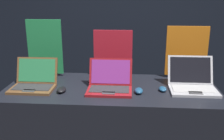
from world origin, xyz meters
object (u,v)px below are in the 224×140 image
at_px(mouse_middle, 139,91).
at_px(promo_stand_back, 186,54).
at_px(laptop_front, 34,81).
at_px(mouse_front, 62,90).
at_px(laptop_middle, 110,83).
at_px(laptop_back, 192,82).
at_px(mouse_back, 163,89).
at_px(promo_stand_front, 45,49).
at_px(promo_stand_middle, 113,55).

height_order(mouse_middle, promo_stand_back, promo_stand_back).
relative_size(laptop_front, mouse_front, 2.99).
bearing_deg(laptop_middle, promo_stand_back, 29.11).
distance_m(mouse_front, laptop_middle, 0.39).
distance_m(laptop_back, mouse_back, 0.25).
bearing_deg(promo_stand_back, mouse_back, -123.73).
xyz_separation_m(promo_stand_front, promo_stand_back, (1.29, 0.04, -0.03)).
bearing_deg(laptop_back, promo_stand_back, 90.00).
bearing_deg(laptop_front, promo_stand_middle, 30.22).
xyz_separation_m(mouse_middle, promo_stand_back, (0.43, 0.42, 0.21)).
bearing_deg(mouse_middle, laptop_back, 15.71).
relative_size(promo_stand_front, laptop_middle, 1.48).
bearing_deg(laptop_back, laptop_front, -177.06).
xyz_separation_m(laptop_middle, promo_stand_middle, (-0.00, 0.37, 0.15)).
xyz_separation_m(mouse_middle, promo_stand_middle, (-0.23, 0.42, 0.19)).
bearing_deg(mouse_front, mouse_back, 5.86).
distance_m(mouse_back, promo_stand_back, 0.48).
relative_size(laptop_middle, laptop_back, 0.96).
bearing_deg(promo_stand_middle, promo_stand_back, 0.39).
height_order(laptop_front, promo_stand_back, promo_stand_back).
bearing_deg(promo_stand_front, promo_stand_middle, 2.81).
relative_size(mouse_middle, mouse_back, 1.09).
relative_size(laptop_front, promo_stand_middle, 0.80).
height_order(mouse_middle, laptop_back, laptop_back).
relative_size(laptop_back, mouse_back, 3.80).
height_order(promo_stand_middle, promo_stand_back, promo_stand_back).
relative_size(mouse_front, promo_stand_front, 0.22).
relative_size(laptop_middle, mouse_back, 3.64).
distance_m(laptop_front, promo_stand_front, 0.39).
distance_m(laptop_front, mouse_back, 1.05).
relative_size(promo_stand_front, laptop_back, 1.42).
distance_m(mouse_middle, promo_stand_back, 0.64).
distance_m(promo_stand_middle, laptop_back, 0.74).
bearing_deg(promo_stand_back, promo_stand_front, -178.43).
xyz_separation_m(laptop_front, mouse_front, (0.25, -0.07, -0.04)).
bearing_deg(laptop_front, mouse_middle, -3.70).
height_order(laptop_middle, mouse_back, laptop_middle).
xyz_separation_m(laptop_middle, mouse_back, (0.42, 0.01, -0.04)).
xyz_separation_m(mouse_middle, mouse_back, (0.19, 0.06, -0.00)).
xyz_separation_m(laptop_front, promo_stand_back, (1.29, 0.37, 0.17)).
bearing_deg(laptop_middle, promo_stand_front, 151.82).
bearing_deg(mouse_middle, promo_stand_middle, 118.93).
bearing_deg(promo_stand_back, promo_stand_middle, -179.61).
relative_size(mouse_middle, laptop_back, 0.29).
bearing_deg(laptop_middle, promo_stand_middle, 90.00).
height_order(mouse_front, laptop_middle, laptop_middle).
relative_size(mouse_front, promo_stand_middle, 0.27).
bearing_deg(promo_stand_back, mouse_front, -156.96).
distance_m(laptop_front, promo_stand_middle, 0.74).
bearing_deg(mouse_middle, mouse_back, 18.13).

